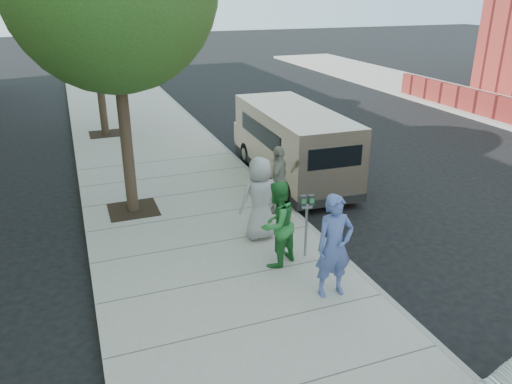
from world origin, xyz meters
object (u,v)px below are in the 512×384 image
person_gray_shirt (260,199)px  parking_meter (307,212)px  person_green_shirt (277,224)px  person_striped_polo (279,179)px  van (292,142)px  person_officer (334,246)px  tree_far (92,2)px

person_gray_shirt → parking_meter: bearing=114.4°
person_green_shirt → person_striped_polo: 2.56m
person_green_shirt → person_gray_shirt: size_ratio=0.94×
van → person_officer: (-1.95, -6.06, -0.01)m
person_officer → van: bearing=74.5°
parking_meter → person_gray_shirt: size_ratio=0.73×
tree_far → person_green_shirt: tree_far is taller
van → person_green_shirt: bearing=-115.7°
tree_far → parking_meter: bearing=-75.2°
person_gray_shirt → person_officer: bearing=96.6°
parking_meter → van: van is taller
person_gray_shirt → person_striped_polo: (0.93, 1.14, -0.08)m
person_green_shirt → person_striped_polo: size_ratio=1.04×
person_green_shirt → person_gray_shirt: bearing=-123.8°
tree_far → van: tree_far is taller
parking_meter → person_gray_shirt: 1.26m
person_striped_polo → tree_far: bearing=-119.9°
parking_meter → van: (1.79, 4.65, -0.01)m
person_green_shirt → person_gray_shirt: (0.11, 1.21, 0.05)m
person_green_shirt → van: bearing=-146.1°
tree_far → person_green_shirt: bearing=-78.6°
parking_meter → person_officer: size_ratio=0.71×
tree_far → person_striped_polo: tree_far is taller
parking_meter → person_striped_polo: 2.29m
parking_meter → person_officer: (-0.16, -1.41, -0.02)m
person_officer → person_gray_shirt: 2.57m
van → person_gray_shirt: van is taller
tree_far → person_green_shirt: (2.29, -11.31, -3.86)m
tree_far → parking_meter: tree_far is taller
person_officer → person_gray_shirt: (-0.42, 2.53, -0.03)m
person_striped_polo → parking_meter: bearing=30.9°
van → person_striped_polo: bearing=-119.1°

